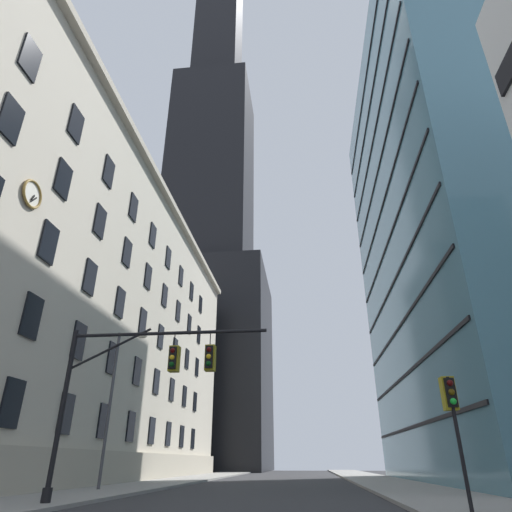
{
  "coord_description": "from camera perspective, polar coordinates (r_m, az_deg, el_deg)",
  "views": [
    {
      "loc": [
        2.71,
        -11.82,
        1.53
      ],
      "look_at": [
        -1.02,
        21.77,
        17.55
      ],
      "focal_mm": 30.49,
      "sensor_mm": 36.0,
      "label": 1
    }
  ],
  "objects": [
    {
      "name": "dark_skyscraper",
      "position": [
        100.79,
        -6.12,
        5.35
      ],
      "size": [
        26.07,
        26.07,
        185.23
      ],
      "color": "black",
      "rests_on": "ground"
    },
    {
      "name": "traffic_light_near_right",
      "position": [
        15.94,
        24.2,
        -16.97
      ],
      "size": [
        0.4,
        0.63,
        3.9
      ],
      "color": "black",
      "rests_on": "sidewalk_right"
    },
    {
      "name": "station_building",
      "position": [
        43.6,
        -23.95,
        -7.04
      ],
      "size": [
        16.56,
        60.07,
        27.33
      ],
      "color": "beige",
      "rests_on": "ground"
    },
    {
      "name": "street_lamppost",
      "position": [
        28.65,
        -18.0,
        -16.72
      ],
      "size": [
        1.92,
        0.32,
        8.8
      ],
      "color": "#47474C",
      "rests_on": "sidewalk_left"
    },
    {
      "name": "traffic_signal_mast",
      "position": [
        18.85,
        -14.21,
        -14.76
      ],
      "size": [
        8.44,
        0.63,
        6.51
      ],
      "color": "black",
      "rests_on": "sidewalk_left"
    },
    {
      "name": "glass_office_midrise",
      "position": [
        46.01,
        26.1,
        3.87
      ],
      "size": [
        15.75,
        33.25,
        43.98
      ],
      "color": "teal",
      "rests_on": "ground"
    }
  ]
}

